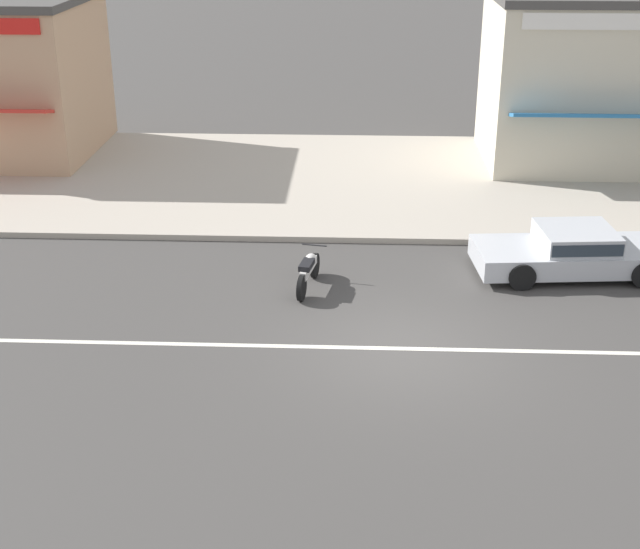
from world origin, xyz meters
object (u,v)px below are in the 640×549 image
at_px(sedan_silver_2, 574,251).
at_px(shopfront_far_kios, 586,79).
at_px(shopfront_corner_warung, 11,76).
at_px(motorcycle_1, 309,270).

relative_size(sedan_silver_2, shopfront_far_kios, 0.77).
bearing_deg(shopfront_corner_warung, shopfront_far_kios, -0.74).
distance_m(shopfront_corner_warung, shopfront_far_kios, 18.00).
bearing_deg(sedan_silver_2, motorcycle_1, -169.46).
xyz_separation_m(sedan_silver_2, shopfront_corner_warung, (-15.97, 9.09, 2.07)).
xyz_separation_m(sedan_silver_2, shopfront_far_kios, (2.03, 8.86, 2.18)).
xyz_separation_m(sedan_silver_2, motorcycle_1, (-5.94, -1.11, -0.11)).
bearing_deg(motorcycle_1, sedan_silver_2, 10.54).
relative_size(sedan_silver_2, shopfront_corner_warung, 0.72).
xyz_separation_m(motorcycle_1, shopfront_corner_warung, (-10.03, 10.20, 2.19)).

